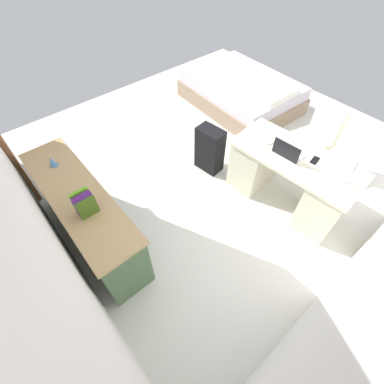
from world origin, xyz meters
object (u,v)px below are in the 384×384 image
cell_phone_near_laptop (315,160)px  desk_lamp (353,163)px  desk (289,179)px  bed (241,92)px  office_chair (312,142)px  laptop (288,152)px  credenza (87,216)px  figurine_small (52,162)px  computer_mouse (269,142)px  suitcase_black (210,150)px

cell_phone_near_laptop → desk_lamp: 0.44m
desk → bed: 2.24m
office_chair → laptop: 0.91m
desk → bed: size_ratio=0.76×
laptop → desk: bearing=-142.9°
desk → credenza: bearing=63.1°
credenza → figurine_small: (0.49, 0.00, 0.44)m
desk → cell_phone_near_laptop: size_ratio=10.95×
credenza → bed: 3.41m
figurine_small → desk_lamp: bearing=-134.0°
computer_mouse → desk_lamp: (-0.86, -0.09, 0.24)m
desk_lamp → office_chair: bearing=-45.3°
bed → suitcase_black: 1.75m
credenza → figurine_small: size_ratio=16.36×
suitcase_black → computer_mouse: (-0.69, -0.27, 0.42)m
suitcase_black → credenza: bearing=82.4°
suitcase_black → cell_phone_near_laptop: 1.34m
bed → figurine_small: bearing=95.4°
laptop → figurine_small: size_ratio=2.97×
office_chair → suitcase_black: bearing=51.8°
desk → cell_phone_near_laptop: 0.40m
figurine_small → desk: bearing=-126.6°
credenza → desk_lamp: 2.72m
credenza → figurine_small: 0.66m
office_chair → bed: (1.67, -0.46, -0.18)m
laptop → desk_lamp: (-0.60, -0.11, 0.21)m
cell_phone_near_laptop → figurine_small: size_ratio=1.24×
computer_mouse → figurine_small: 2.37m
credenza → office_chair: bearing=-106.8°
office_chair → computer_mouse: (0.16, 0.81, 0.33)m
desk → cell_phone_near_laptop: bearing=-148.0°
laptop → office_chair: bearing=-82.6°
suitcase_black → laptop: (-0.95, -0.25, 0.46)m
desk → computer_mouse: size_ratio=14.89×
credenza → desk_lamp: size_ratio=5.22×
credenza → suitcase_black: 1.78m
suitcase_black → desk_lamp: desk_lamp is taller
credenza → laptop: 2.28m
desk → desk_lamp: 0.79m
suitcase_black → desk: bearing=-170.2°
office_chair → cell_phone_near_laptop: bearing=118.2°
cell_phone_near_laptop → laptop: bearing=23.8°
laptop → bed: bearing=-35.9°
bed → desk_lamp: bearing=153.7°
office_chair → desk_lamp: size_ratio=2.72×
credenza → figurine_small: bearing=0.2°
office_chair → computer_mouse: size_ratio=9.40×
desk_lamp → bed: bearing=-26.3°
desk → office_chair: bearing=-75.3°
office_chair → laptop: size_ratio=2.88×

